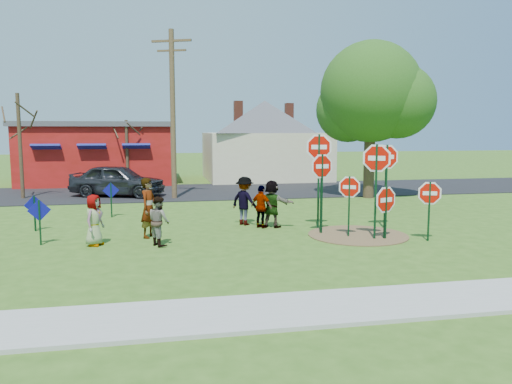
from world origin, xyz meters
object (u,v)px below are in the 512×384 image
(utility_pole, at_px, (173,111))
(stop_sign_b, at_px, (319,157))
(stop_sign_a, at_px, (349,193))
(leafy_tree, at_px, (373,97))
(stop_sign_d, at_px, (386,165))
(person_a, at_px, (94,220))
(person_b, at_px, (149,208))
(stop_sign_c, at_px, (376,169))
(suv, at_px, (117,180))

(utility_pole, bearing_deg, stop_sign_b, -62.03)
(stop_sign_a, height_order, leafy_tree, leafy_tree)
(stop_sign_d, bearing_deg, person_a, -175.57)
(stop_sign_a, xyz_separation_m, person_b, (-6.22, 1.18, -0.47))
(leafy_tree, bearing_deg, utility_pole, 171.34)
(leafy_tree, bearing_deg, person_a, -146.08)
(utility_pole, distance_m, leafy_tree, 9.87)
(person_b, bearing_deg, leafy_tree, -26.85)
(stop_sign_c, distance_m, leafy_tree, 10.33)
(stop_sign_a, distance_m, stop_sign_b, 1.90)
(stop_sign_c, bearing_deg, stop_sign_d, 86.05)
(stop_sign_d, height_order, utility_pole, utility_pole)
(stop_sign_a, distance_m, leafy_tree, 10.44)
(suv, bearing_deg, stop_sign_b, -123.31)
(stop_sign_d, bearing_deg, stop_sign_c, -124.83)
(stop_sign_d, xyz_separation_m, person_b, (-7.96, 0.12, -1.26))
(suv, relative_size, utility_pole, 0.58)
(stop_sign_c, bearing_deg, person_a, -154.55)
(stop_sign_d, bearing_deg, stop_sign_b, 169.50)
(stop_sign_c, xyz_separation_m, person_b, (-6.89, 1.66, -1.24))
(stop_sign_c, bearing_deg, suv, 156.75)
(stop_sign_c, relative_size, person_a, 2.05)
(suv, bearing_deg, person_a, -159.09)
(stop_sign_b, distance_m, suv, 12.52)
(stop_sign_d, xyz_separation_m, person_a, (-9.51, -0.73, -1.45))
(stop_sign_b, xyz_separation_m, utility_pole, (-4.60, 8.65, 1.82))
(stop_sign_b, height_order, stop_sign_c, stop_sign_b)
(suv, distance_m, utility_pole, 4.64)
(stop_sign_d, height_order, suv, stop_sign_d)
(person_a, bearing_deg, suv, 24.97)
(utility_pole, bearing_deg, stop_sign_a, -63.19)
(person_a, distance_m, utility_pole, 10.76)
(utility_pole, height_order, leafy_tree, utility_pole)
(leafy_tree, bearing_deg, stop_sign_b, -125.62)
(suv, height_order, leafy_tree, leafy_tree)
(suv, relative_size, leafy_tree, 0.61)
(stop_sign_c, bearing_deg, utility_pole, 149.55)
(stop_sign_c, distance_m, stop_sign_d, 1.88)
(person_b, bearing_deg, stop_sign_c, -75.01)
(leafy_tree, bearing_deg, stop_sign_c, -113.32)
(stop_sign_a, xyz_separation_m, suv, (-7.94, 11.45, -0.58))
(utility_pole, bearing_deg, suv, 155.10)
(stop_sign_b, height_order, person_a, stop_sign_b)
(stop_sign_a, xyz_separation_m, stop_sign_b, (-0.53, 1.49, 1.06))
(stop_sign_b, relative_size, utility_pole, 0.42)
(suv, xyz_separation_m, utility_pole, (2.81, -1.31, 3.45))
(stop_sign_a, relative_size, suv, 0.44)
(person_b, height_order, suv, person_b)
(stop_sign_c, bearing_deg, person_b, -162.60)
(person_b, bearing_deg, utility_pole, 21.57)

